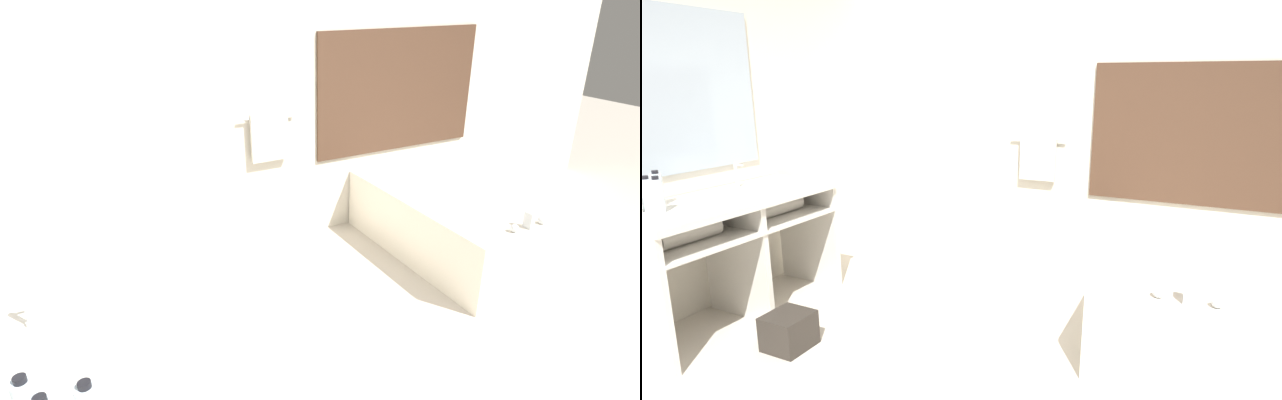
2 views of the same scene
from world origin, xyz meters
TOP-DOWN VIEW (x-y plane):
  - ground_plane at (0.00, 0.00)m, footprint 16.00×16.00m
  - wall_back_with_blinds at (0.04, 2.23)m, footprint 7.40×0.13m
  - vanity_counter at (-1.86, 0.23)m, footprint 0.66×1.47m
  - sink_faucet at (-2.04, 0.43)m, footprint 0.09×0.04m
  - bathtub at (1.01, 1.33)m, footprint 1.01×1.71m

SIDE VIEW (x-z plane):
  - ground_plane at x=0.00m, z-range 0.00..0.00m
  - bathtub at x=1.01m, z-range -0.03..0.62m
  - vanity_counter at x=-1.86m, z-range 0.20..1.09m
  - sink_faucet at x=-2.04m, z-range 0.88..1.06m
  - wall_back_with_blinds at x=0.04m, z-range -0.01..2.69m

